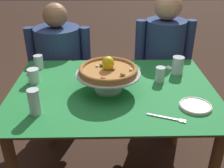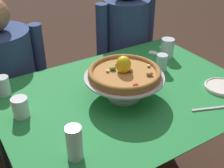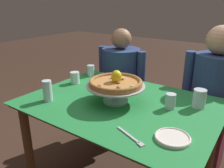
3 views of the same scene
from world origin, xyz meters
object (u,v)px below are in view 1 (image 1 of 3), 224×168
(water_glass_back_left, at_px, (39,63))
(dinner_fork, at_px, (168,118))
(pizza_stand, at_px, (108,77))
(pizza, at_px, (108,69))
(side_plate, at_px, (195,106))
(sugar_packet, at_px, (169,68))
(water_glass_side_right, at_px, (160,75))
(water_glass_front_left, at_px, (35,103))
(diner_right, at_px, (162,69))
(water_glass_back_right, at_px, (178,66))
(diner_left, at_px, (61,71))
(water_glass_side_left, at_px, (34,77))

(water_glass_back_left, xyz_separation_m, dinner_fork, (0.78, -0.63, -0.04))
(pizza_stand, relative_size, pizza, 1.11)
(pizza_stand, xyz_separation_m, side_plate, (0.46, -0.20, -0.08))
(sugar_packet, bearing_deg, pizza, -144.11)
(dinner_fork, bearing_deg, water_glass_side_right, 85.74)
(water_glass_front_left, height_order, diner_right, diner_right)
(pizza_stand, height_order, water_glass_back_left, pizza_stand)
(water_glass_front_left, relative_size, sugar_packet, 2.77)
(water_glass_front_left, height_order, sugar_packet, water_glass_front_left)
(pizza_stand, bearing_deg, water_glass_side_right, 18.88)
(side_plate, bearing_deg, pizza, 156.65)
(water_glass_side_right, height_order, sugar_packet, water_glass_side_right)
(diner_right, bearing_deg, water_glass_back_right, -89.49)
(water_glass_side_right, distance_m, diner_left, 0.96)
(side_plate, height_order, diner_right, diner_right)
(dinner_fork, xyz_separation_m, diner_right, (0.16, 0.96, -0.17))
(dinner_fork, bearing_deg, water_glass_front_left, 174.85)
(water_glass_back_right, bearing_deg, water_glass_side_left, -172.91)
(water_glass_back_left, relative_size, dinner_fork, 0.50)
(water_glass_back_left, relative_size, sugar_packet, 1.90)
(water_glass_back_left, height_order, side_plate, water_glass_back_left)
(water_glass_front_left, bearing_deg, diner_right, 47.09)
(dinner_fork, height_order, diner_right, diner_right)
(water_glass_back_right, bearing_deg, dinner_fork, -107.79)
(side_plate, distance_m, diner_right, 0.88)
(water_glass_side_left, xyz_separation_m, sugar_packet, (0.90, 0.20, -0.04))
(water_glass_back_right, xyz_separation_m, water_glass_side_right, (-0.14, -0.11, -0.01))
(pizza_stand, xyz_separation_m, water_glass_front_left, (-0.37, -0.24, -0.02))
(water_glass_back_right, xyz_separation_m, diner_left, (-0.87, 0.47, -0.24))
(water_glass_side_left, relative_size, diner_left, 0.08)
(side_plate, xyz_separation_m, dinner_fork, (-0.17, -0.10, -0.01))
(water_glass_front_left, bearing_deg, diner_left, 92.04)
(water_glass_side_left, bearing_deg, diner_left, 84.27)
(pizza_stand, height_order, water_glass_side_left, pizza_stand)
(pizza_stand, bearing_deg, diner_right, 54.98)
(water_glass_back_left, bearing_deg, diner_left, 78.29)
(side_plate, height_order, dinner_fork, side_plate)
(water_glass_side_right, distance_m, water_glass_front_left, 0.78)
(water_glass_back_left, relative_size, water_glass_front_left, 0.69)
(water_glass_side_left, xyz_separation_m, side_plate, (0.93, -0.31, -0.03))
(water_glass_back_left, distance_m, diner_right, 1.02)
(side_plate, bearing_deg, diner_right, 90.07)
(water_glass_side_left, distance_m, water_glass_side_right, 0.79)
(sugar_packet, bearing_deg, water_glass_front_left, -145.54)
(water_glass_back_left, distance_m, dinner_fork, 1.00)
(water_glass_side_left, bearing_deg, side_plate, -18.38)
(pizza, height_order, diner_left, diner_left)
(pizza_stand, xyz_separation_m, pizza, (0.00, 0.00, 0.05))
(side_plate, bearing_deg, water_glass_front_left, -177.18)
(water_glass_front_left, height_order, side_plate, water_glass_front_left)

